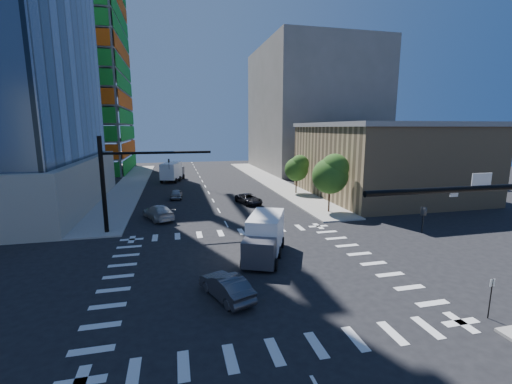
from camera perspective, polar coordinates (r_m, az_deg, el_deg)
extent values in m
plane|color=black|center=(24.75, -0.71, -12.83)|extent=(160.00, 160.00, 0.00)
cube|color=silver|center=(24.75, -0.71, -12.82)|extent=(20.00, 20.00, 0.01)
cube|color=gray|center=(65.30, 2.20, 2.02)|extent=(5.00, 60.00, 0.15)
cube|color=gray|center=(63.35, -20.13, 1.11)|extent=(5.00, 60.00, 0.15)
cube|color=#1A9127|center=(85.98, -21.22, 19.77)|extent=(0.12, 24.00, 49.00)
cube|color=#DC530C|center=(76.41, -32.53, 20.11)|extent=(24.00, 0.12, 49.00)
cube|color=tan|center=(53.60, 20.68, 4.76)|extent=(20.00, 22.00, 10.00)
cube|color=slate|center=(53.38, 21.06, 10.43)|extent=(20.50, 22.50, 0.60)
cube|color=#67645D|center=(83.63, 9.26, 13.35)|extent=(24.00, 30.00, 28.00)
cylinder|color=black|center=(15.85, 33.33, 0.50)|extent=(10.00, 0.24, 0.24)
imported|color=black|center=(14.36, 26.00, -4.19)|extent=(0.16, 0.20, 1.00)
cube|color=white|center=(15.80, 33.46, 1.75)|extent=(0.90, 0.04, 0.50)
cylinder|color=black|center=(34.66, -24.14, 1.06)|extent=(0.40, 0.40, 9.00)
cylinder|color=black|center=(33.75, -16.11, 6.31)|extent=(10.00, 0.24, 0.24)
imported|color=black|center=(33.82, -14.31, 4.53)|extent=(0.16, 0.20, 1.00)
cylinder|color=#382316|center=(41.07, 12.07, -1.64)|extent=(0.20, 0.20, 2.27)
sphere|color=#1B4312|center=(40.54, 12.24, 2.63)|extent=(4.16, 4.16, 4.16)
sphere|color=#3B6C24|center=(40.32, 12.99, 3.96)|extent=(3.25, 3.25, 3.25)
cylinder|color=#382316|center=(52.07, 6.69, 0.91)|extent=(0.20, 0.20, 1.92)
sphere|color=#1B4312|center=(51.70, 6.76, 3.76)|extent=(3.52, 3.52, 3.52)
sphere|color=#3B6C24|center=(51.47, 7.31, 4.64)|extent=(2.75, 2.75, 2.75)
cylinder|color=black|center=(22.28, 34.46, -14.47)|extent=(0.06, 0.06, 2.20)
cube|color=silver|center=(21.94, 34.71, -12.33)|extent=(0.30, 0.03, 0.40)
imported|color=black|center=(44.92, -1.22, -1.18)|extent=(3.32, 5.12, 1.31)
imported|color=#B4B4B4|center=(38.94, -15.95, -3.25)|extent=(4.01, 5.82, 1.57)
imported|color=#929599|center=(49.67, -13.13, -0.30)|extent=(1.83, 4.02, 1.34)
imported|color=#48474C|center=(20.87, -4.99, -15.38)|extent=(2.98, 4.59, 1.43)
cube|color=white|center=(26.23, 1.34, -7.07)|extent=(4.15, 5.48, 2.57)
cube|color=#43434B|center=(26.43, 1.34, -8.40)|extent=(2.80, 2.54, 1.88)
cube|color=white|center=(66.12, -13.69, 3.60)|extent=(4.08, 6.02, 2.86)
cube|color=#43434B|center=(66.21, -13.66, 2.98)|extent=(2.98, 2.61, 2.09)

